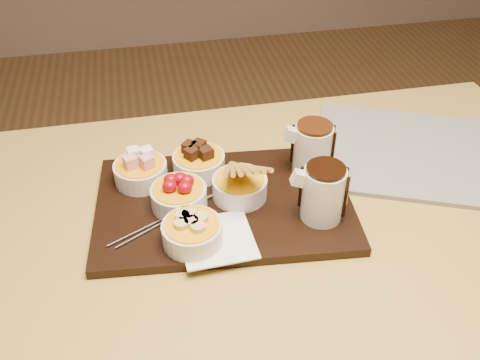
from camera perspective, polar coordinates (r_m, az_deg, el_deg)
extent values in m
cube|color=#AB8F3F|center=(0.98, 5.34, -4.82)|extent=(1.20, 0.80, 0.04)
cylinder|color=#AB8F3F|center=(1.49, -20.16, -9.23)|extent=(0.06, 0.06, 0.71)
cylinder|color=#AB8F3F|center=(1.65, 19.53, -3.59)|extent=(0.06, 0.06, 0.71)
cube|color=black|center=(0.98, -1.73, -2.57)|extent=(0.49, 0.34, 0.02)
cube|color=white|center=(0.89, -2.48, -6.31)|extent=(0.13, 0.13, 0.00)
cylinder|color=beige|center=(1.02, -10.53, 0.80)|extent=(0.10, 0.10, 0.04)
cylinder|color=beige|center=(1.03, -4.40, 1.72)|extent=(0.10, 0.10, 0.04)
cylinder|color=beige|center=(0.95, -6.53, -1.82)|extent=(0.10, 0.10, 0.04)
cylinder|color=beige|center=(0.97, -0.04, -0.81)|extent=(0.10, 0.10, 0.04)
cylinder|color=beige|center=(0.88, -5.11, -5.68)|extent=(0.10, 0.10, 0.04)
cylinder|color=silver|center=(0.92, 8.86, -1.48)|extent=(0.08, 0.08, 0.10)
cylinder|color=silver|center=(1.02, 7.74, 3.21)|extent=(0.08, 0.08, 0.10)
cube|color=beige|center=(1.17, 17.89, 2.78)|extent=(0.49, 0.44, 0.01)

